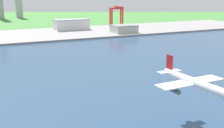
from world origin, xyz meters
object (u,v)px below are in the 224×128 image
object	(u,v)px
warehouse_main	(71,24)
warehouse_annex	(124,29)
airplane_landing	(194,83)
port_crane_red	(117,12)

from	to	relation	value
warehouse_main	warehouse_annex	world-z (taller)	warehouse_main
airplane_landing	warehouse_annex	world-z (taller)	airplane_landing
airplane_landing	port_crane_red	bearing A→B (deg)	69.20
warehouse_annex	port_crane_red	bearing A→B (deg)	72.32
port_crane_red	warehouse_annex	xyz separation A→B (m)	(-24.15, -75.77, -21.32)
warehouse_main	warehouse_annex	xyz separation A→B (m)	(65.43, -72.99, -2.92)
port_crane_red	warehouse_main	xyz separation A→B (m)	(-89.58, -2.78, -18.40)
warehouse_annex	warehouse_main	bearing A→B (deg)	131.87
airplane_landing	warehouse_annex	distance (m)	331.37
airplane_landing	warehouse_main	bearing A→B (deg)	81.61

